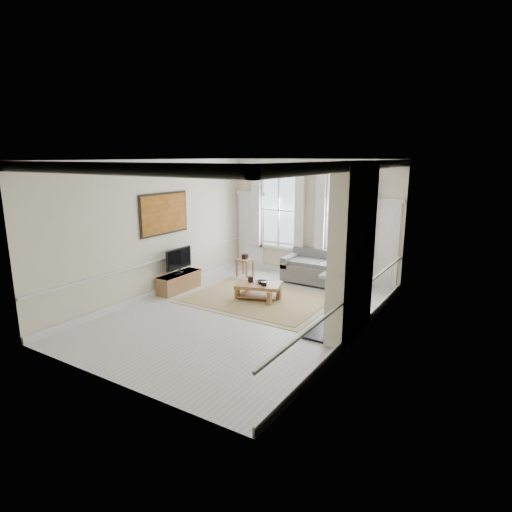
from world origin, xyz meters
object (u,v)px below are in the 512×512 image
Objects in this scene: side_table at (245,262)px; coffee_table at (258,287)px; sofa at (321,270)px; tv_stand at (179,282)px.

coffee_table is (1.44, -1.60, -0.09)m from side_table.
side_table is (-2.19, -0.53, 0.04)m from sofa.
side_table is 2.21m from tv_stand.
coffee_table is 0.94× the size of tv_stand.
side_table reaches higher than tv_stand.
coffee_table is at bearing -109.22° from sofa.
sofa reaches higher than coffee_table.
sofa is 3.84× the size of side_table.
side_table is at bearing 112.29° from coffee_table.
coffee_table is at bearing 12.71° from tv_stand.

